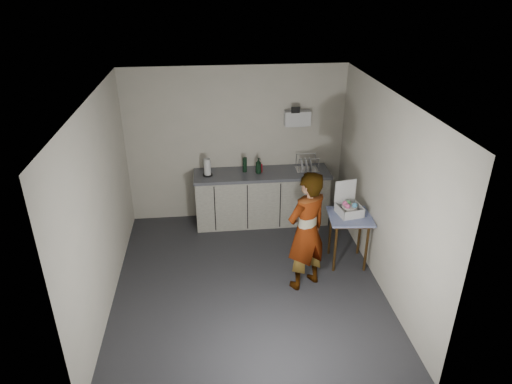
{
  "coord_description": "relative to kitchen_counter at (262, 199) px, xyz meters",
  "views": [
    {
      "loc": [
        -0.44,
        -5.13,
        3.92
      ],
      "look_at": [
        0.17,
        0.45,
        1.17
      ],
      "focal_mm": 32.0,
      "sensor_mm": 36.0,
      "label": 1
    }
  ],
  "objects": [
    {
      "name": "wall_left",
      "position": [
        -2.19,
        -1.7,
        0.87
      ],
      "size": [
        0.02,
        4.0,
        2.6
      ],
      "primitive_type": "cube",
      "color": "beige",
      "rests_on": "ground"
    },
    {
      "name": "dark_bottle",
      "position": [
        -0.28,
        0.07,
        0.61
      ],
      "size": [
        0.07,
        0.07,
        0.25
      ],
      "primitive_type": "cylinder",
      "color": "black",
      "rests_on": "kitchen_counter"
    },
    {
      "name": "wall_shelf",
      "position": [
        0.6,
        0.22,
        1.32
      ],
      "size": [
        0.42,
        0.18,
        0.37
      ],
      "color": "white",
      "rests_on": "ground"
    },
    {
      "name": "kitchen_counter",
      "position": [
        0.0,
        0.0,
        0.0
      ],
      "size": [
        2.24,
        0.62,
        0.91
      ],
      "color": "black",
      "rests_on": "ground"
    },
    {
      "name": "side_table",
      "position": [
        1.1,
        -1.36,
        0.25
      ],
      "size": [
        0.66,
        0.66,
        0.78
      ],
      "rotation": [
        0.0,
        0.0,
        -0.1
      ],
      "color": "#3D270E",
      "rests_on": "ground"
    },
    {
      "name": "wall_right",
      "position": [
        1.39,
        -1.7,
        0.87
      ],
      "size": [
        0.02,
        4.0,
        2.6
      ],
      "primitive_type": "cube",
      "color": "beige",
      "rests_on": "ground"
    },
    {
      "name": "wall_back",
      "position": [
        -0.4,
        0.29,
        0.87
      ],
      "size": [
        3.6,
        0.02,
        2.6
      ],
      "primitive_type": "cube",
      "color": "beige",
      "rests_on": "ground"
    },
    {
      "name": "standing_man",
      "position": [
        0.37,
        -1.82,
        0.42
      ],
      "size": [
        0.74,
        0.66,
        1.69
      ],
      "primitive_type": "imported",
      "rotation": [
        0.0,
        0.0,
        3.66
      ],
      "color": "#B2A593",
      "rests_on": "ground"
    },
    {
      "name": "dish_rack",
      "position": [
        0.75,
        0.02,
        0.54
      ],
      "size": [
        0.36,
        0.27,
        0.25
      ],
      "color": "silver",
      "rests_on": "kitchen_counter"
    },
    {
      "name": "ground",
      "position": [
        -0.4,
        -1.7,
        -0.43
      ],
      "size": [
        4.0,
        4.0,
        0.0
      ],
      "primitive_type": "plane",
      "color": "#28282D",
      "rests_on": "ground"
    },
    {
      "name": "soda_can",
      "position": [
        -0.02,
        0.03,
        0.55
      ],
      "size": [
        0.07,
        0.07,
        0.13
      ],
      "primitive_type": "cylinder",
      "color": "red",
      "rests_on": "kitchen_counter"
    },
    {
      "name": "paper_towel",
      "position": [
        -0.89,
        -0.01,
        0.62
      ],
      "size": [
        0.16,
        0.16,
        0.28
      ],
      "color": "black",
      "rests_on": "kitchen_counter"
    },
    {
      "name": "soap_bottle",
      "position": [
        -0.06,
        -0.01,
        0.61
      ],
      "size": [
        0.14,
        0.14,
        0.26
      ],
      "primitive_type": "imported",
      "rotation": [
        0.0,
        0.0,
        0.62
      ],
      "color": "black",
      "rests_on": "kitchen_counter"
    },
    {
      "name": "bakery_box",
      "position": [
        1.09,
        -1.28,
        0.45
      ],
      "size": [
        0.38,
        0.39,
        0.46
      ],
      "rotation": [
        0.0,
        0.0,
        0.18
      ],
      "color": "white",
      "rests_on": "side_table"
    },
    {
      "name": "ceiling",
      "position": [
        -0.4,
        -1.7,
        2.17
      ],
      "size": [
        3.6,
        4.0,
        0.01
      ],
      "primitive_type": "cube",
      "color": "silver",
      "rests_on": "wall_back"
    }
  ]
}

